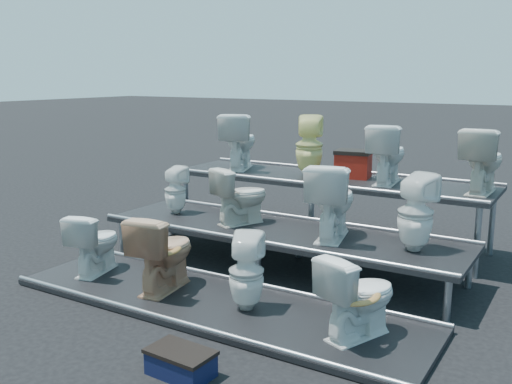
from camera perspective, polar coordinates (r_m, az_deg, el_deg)
The scene contains 18 objects.
ground at distance 6.61m, azimuth 2.36°, elevation -7.60°, with size 80.00×80.00×0.00m, color black.
tier_front at distance 5.57m, azimuth -4.22°, elevation -11.07°, with size 4.20×1.20×0.06m, color black.
tier_mid at distance 6.54m, azimuth 2.38°, elevation -5.70°, with size 4.20×1.20×0.46m, color black.
tier_back at distance 7.61m, azimuth 7.11°, elevation -1.72°, with size 4.20×1.20×0.86m, color black.
toilet_0 at distance 6.44m, azimuth -15.80°, elevation -4.87°, with size 0.38×0.66×0.67m, color white.
toilet_1 at distance 5.78m, azimuth -9.23°, elevation -5.90°, with size 0.44×0.77×0.78m, color tan.
toilet_2 at distance 5.24m, azimuth -0.96°, elevation -7.98°, with size 0.32×0.33×0.72m, color white.
toilet_3 at distance 4.79m, azimuth 10.21°, elevation -10.14°, with size 0.40×0.70×0.71m, color white.
toilet_4 at distance 7.23m, azimuth -8.07°, elevation 0.19°, with size 0.27×0.27×0.60m, color white.
toilet_5 at distance 6.66m, azimuth -1.53°, elevation -0.37°, with size 0.37×0.65×0.67m, color silver.
toilet_6 at distance 6.11m, azimuth 7.60°, elevation -0.84°, with size 0.46×0.80×0.82m, color white.
toilet_7 at distance 5.83m, azimuth 15.68°, elevation -2.00°, with size 0.35×0.36×0.78m, color white.
toilet_8 at distance 8.12m, azimuth -1.70°, elevation 5.11°, with size 0.44×0.78×0.79m, color white.
toilet_9 at distance 7.58m, azimuth 5.34°, elevation 4.64°, with size 0.36×0.37×0.80m, color #F0EA92.
toilet_10 at distance 7.19m, azimuth 12.98°, elevation 3.75°, with size 0.41×0.72×0.74m, color white.
toilet_11 at distance 6.93m, azimuth 21.71°, elevation 2.97°, with size 0.42×0.73×0.74m, color silver.
red_crate at distance 7.55m, azimuth 9.69°, elevation 2.61°, with size 0.43×0.34×0.31m, color maroon.
step_stool at distance 4.42m, azimuth -7.53°, elevation -16.73°, with size 0.47×0.28×0.17m, color black.
Camera 1 is at (2.99, -5.48, 2.18)m, focal length 40.00 mm.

